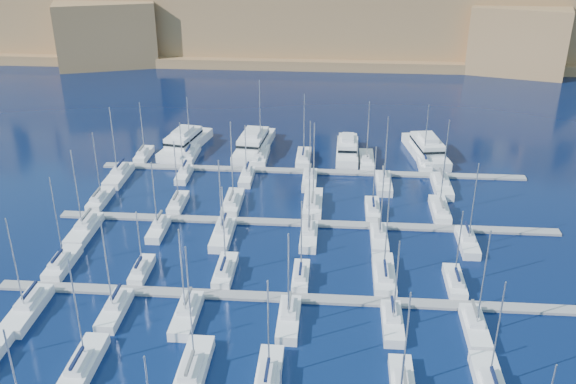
# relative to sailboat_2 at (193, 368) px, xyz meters

# --- Properties ---
(ground) EXTENTS (600.00, 600.00, 0.00)m
(ground) POSITION_rel_sailboat_2_xyz_m (10.82, 27.90, -0.78)
(ground) COLOR #060E33
(ground) RESTS_ON ground
(pontoon_mid_near) EXTENTS (84.00, 2.00, 0.40)m
(pontoon_mid_near) POSITION_rel_sailboat_2_xyz_m (10.82, 15.90, -0.58)
(pontoon_mid_near) COLOR slate
(pontoon_mid_near) RESTS_ON ground
(pontoon_mid_far) EXTENTS (84.00, 2.00, 0.40)m
(pontoon_mid_far) POSITION_rel_sailboat_2_xyz_m (10.82, 37.90, -0.58)
(pontoon_mid_far) COLOR slate
(pontoon_mid_far) RESTS_ON ground
(pontoon_far) EXTENTS (84.00, 2.00, 0.40)m
(pontoon_far) POSITION_rel_sailboat_2_xyz_m (10.82, 59.90, -0.58)
(pontoon_far) COLOR slate
(pontoon_far) RESTS_ON ground
(sailboat_1) EXTENTS (2.99, 9.95, 15.04)m
(sailboat_1) POSITION_rel_sailboat_2_xyz_m (-13.02, -0.24, -0.02)
(sailboat_1) COLOR silver
(sailboat_1) RESTS_ON ground
(sailboat_2) EXTENTS (3.13, 10.45, 17.01)m
(sailboat_2) POSITION_rel_sailboat_2_xyz_m (0.00, 0.00, 0.00)
(sailboat_2) COLOR silver
(sailboat_2) RESTS_ON ground
(sailboat_3) EXTENTS (2.82, 9.38, 13.59)m
(sailboat_3) POSITION_rel_sailboat_2_xyz_m (8.83, -0.52, -0.04)
(sailboat_3) COLOR silver
(sailboat_3) RESTS_ON ground
(sailboat_12) EXTENTS (2.77, 9.24, 14.77)m
(sailboat_12) POSITION_rel_sailboat_2_xyz_m (-24.39, 21.41, -0.03)
(sailboat_12) COLOR silver
(sailboat_12) RESTS_ON ground
(sailboat_13) EXTENTS (2.21, 7.37, 10.36)m
(sailboat_13) POSITION_rel_sailboat_2_xyz_m (-12.08, 20.49, -0.08)
(sailboat_13) COLOR silver
(sailboat_13) RESTS_ON ground
(sailboat_14) EXTENTS (2.63, 8.77, 14.30)m
(sailboat_14) POSITION_rel_sailboat_2_xyz_m (0.15, 21.18, -0.04)
(sailboat_14) COLOR silver
(sailboat_14) RESTS_ON ground
(sailboat_15) EXTENTS (2.30, 7.67, 12.81)m
(sailboat_15) POSITION_rel_sailboat_2_xyz_m (11.25, 20.64, -0.05)
(sailboat_15) COLOR silver
(sailboat_15) RESTS_ON ground
(sailboat_16) EXTENTS (3.09, 10.29, 16.77)m
(sailboat_16) POSITION_rel_sailboat_2_xyz_m (23.20, 21.92, -0.00)
(sailboat_16) COLOR silver
(sailboat_16) RESTS_ON ground
(sailboat_17) EXTENTS (2.44, 8.12, 12.03)m
(sailboat_17) POSITION_rel_sailboat_2_xyz_m (33.12, 20.86, -0.06)
(sailboat_17) COLOR silver
(sailboat_17) RESTS_ON ground
(sailboat_18) EXTENTS (3.15, 10.48, 14.97)m
(sailboat_18) POSITION_rel_sailboat_2_xyz_m (-24.42, 9.78, -0.01)
(sailboat_18) COLOR silver
(sailboat_18) RESTS_ON ground
(sailboat_19) EXTENTS (2.64, 8.81, 14.69)m
(sailboat_19) POSITION_rel_sailboat_2_xyz_m (-12.84, 10.61, -0.03)
(sailboat_19) COLOR silver
(sailboat_19) RESTS_ON ground
(sailboat_20) EXTENTS (2.84, 9.46, 14.07)m
(sailboat_20) POSITION_rel_sailboat_2_xyz_m (-3.09, 10.29, -0.03)
(sailboat_20) COLOR silver
(sailboat_20) RESTS_ON ground
(sailboat_21) EXTENTS (2.76, 9.19, 13.96)m
(sailboat_21) POSITION_rel_sailboat_2_xyz_m (10.31, 10.42, -0.04)
(sailboat_21) COLOR silver
(sailboat_21) RESTS_ON ground
(sailboat_22) EXTENTS (2.60, 8.65, 13.35)m
(sailboat_22) POSITION_rel_sailboat_2_xyz_m (23.64, 10.69, -0.05)
(sailboat_22) COLOR silver
(sailboat_22) RESTS_ON ground
(sailboat_23) EXTENTS (2.72, 9.06, 15.36)m
(sailboat_23) POSITION_rel_sailboat_2_xyz_m (34.03, 10.48, -0.02)
(sailboat_23) COLOR silver
(sailboat_23) RESTS_ON ground
(sailboat_24) EXTENTS (2.58, 8.59, 13.56)m
(sailboat_24) POSITION_rel_sailboat_2_xyz_m (-26.23, 43.09, -0.04)
(sailboat_24) COLOR silver
(sailboat_24) RESTS_ON ground
(sailboat_25) EXTENTS (2.38, 7.94, 12.52)m
(sailboat_25) POSITION_rel_sailboat_2_xyz_m (-11.96, 42.77, -0.06)
(sailboat_25) COLOR silver
(sailboat_25) RESTS_ON ground
(sailboat_26) EXTENTS (2.92, 9.73, 15.95)m
(sailboat_26) POSITION_rel_sailboat_2_xyz_m (-2.24, 43.65, -0.01)
(sailboat_26) COLOR silver
(sailboat_26) RESTS_ON ground
(sailboat_27) EXTENTS (3.22, 10.75, 15.93)m
(sailboat_27) POSITION_rel_sailboat_2_xyz_m (11.97, 44.15, -0.01)
(sailboat_27) COLOR silver
(sailboat_27) RESTS_ON ground
(sailboat_28) EXTENTS (2.47, 8.24, 12.50)m
(sailboat_28) POSITION_rel_sailboat_2_xyz_m (22.42, 42.92, -0.06)
(sailboat_28) COLOR silver
(sailboat_28) RESTS_ON ground
(sailboat_29) EXTENTS (2.84, 9.48, 13.42)m
(sailboat_29) POSITION_rel_sailboat_2_xyz_m (34.06, 43.52, -0.04)
(sailboat_29) COLOR silver
(sailboat_29) RESTS_ON ground
(sailboat_30) EXTENTS (3.13, 10.44, 15.25)m
(sailboat_30) POSITION_rel_sailboat_2_xyz_m (-24.89, 31.81, -0.01)
(sailboat_30) COLOR silver
(sailboat_30) RESTS_ON ground
(sailboat_31) EXTENTS (2.37, 7.91, 13.06)m
(sailboat_31) POSITION_rel_sailboat_2_xyz_m (-12.89, 33.05, -0.05)
(sailboat_31) COLOR silver
(sailboat_31) RESTS_ON ground
(sailboat_32) EXTENTS (2.99, 9.95, 14.22)m
(sailboat_32) POSITION_rel_sailboat_2_xyz_m (-2.04, 32.05, -0.03)
(sailboat_32) COLOR silver
(sailboat_32) RESTS_ON ground
(sailboat_33) EXTENTS (2.68, 8.92, 13.30)m
(sailboat_33) POSITION_rel_sailboat_2_xyz_m (11.82, 32.55, -0.04)
(sailboat_33) COLOR silver
(sailboat_33) RESTS_ON ground
(sailboat_34) EXTENTS (2.63, 8.78, 14.17)m
(sailboat_34) POSITION_rel_sailboat_2_xyz_m (23.05, 32.62, -0.04)
(sailboat_34) COLOR silver
(sailboat_34) RESTS_ON ground
(sailboat_35) EXTENTS (2.67, 8.89, 14.72)m
(sailboat_35) POSITION_rel_sailboat_2_xyz_m (36.87, 32.57, -0.03)
(sailboat_35) COLOR silver
(sailboat_35) RESTS_ON ground
(sailboat_36) EXTENTS (2.39, 7.95, 12.32)m
(sailboat_36) POSITION_rel_sailboat_2_xyz_m (-24.44, 64.77, -0.06)
(sailboat_36) COLOR silver
(sailboat_36) RESTS_ON ground
(sailboat_37) EXTENTS (2.77, 9.22, 13.41)m
(sailboat_37) POSITION_rel_sailboat_2_xyz_m (-14.75, 65.40, -0.04)
(sailboat_37) COLOR silver
(sailboat_37) RESTS_ON ground
(sailboat_38) EXTENTS (3.05, 10.18, 17.02)m
(sailboat_38) POSITION_rel_sailboat_2_xyz_m (0.07, 65.87, -0.00)
(sailboat_38) COLOR silver
(sailboat_38) RESTS_ON ground
(sailboat_39) EXTENTS (2.85, 9.49, 14.57)m
(sailboat_39) POSITION_rel_sailboat_2_xyz_m (9.11, 65.53, -0.03)
(sailboat_39) COLOR silver
(sailboat_39) RESTS_ON ground
(sailboat_40) EXTENTS (2.85, 9.49, 13.30)m
(sailboat_40) POSITION_rel_sailboat_2_xyz_m (22.11, 65.53, -0.04)
(sailboat_40) COLOR silver
(sailboat_40) RESTS_ON ground
(sailboat_41) EXTENTS (2.52, 8.40, 13.07)m
(sailboat_41) POSITION_rel_sailboat_2_xyz_m (33.70, 64.99, -0.05)
(sailboat_41) COLOR silver
(sailboat_41) RESTS_ON ground
(sailboat_42) EXTENTS (3.19, 10.63, 15.07)m
(sailboat_42) POSITION_rel_sailboat_2_xyz_m (-26.22, 53.71, -0.01)
(sailboat_42) COLOR silver
(sailboat_42) RESTS_ON ground
(sailboat_43) EXTENTS (2.24, 7.47, 11.82)m
(sailboat_43) POSITION_rel_sailboat_2_xyz_m (-13.69, 55.27, -0.07)
(sailboat_43) COLOR silver
(sailboat_43) RESTS_ON ground
(sailboat_44) EXTENTS (2.37, 7.90, 11.71)m
(sailboat_44) POSITION_rel_sailboat_2_xyz_m (-1.30, 55.06, -0.07)
(sailboat_44) COLOR silver
(sailboat_44) RESTS_ON ground
(sailboat_45) EXTENTS (2.64, 8.79, 13.09)m
(sailboat_45) POSITION_rel_sailboat_2_xyz_m (10.90, 54.62, -0.05)
(sailboat_45) COLOR silver
(sailboat_45) RESTS_ON ground
(sailboat_46) EXTENTS (2.89, 9.62, 14.42)m
(sailboat_46) POSITION_rel_sailboat_2_xyz_m (24.95, 54.21, -0.03)
(sailboat_46) COLOR silver
(sailboat_46) RESTS_ON ground
(sailboat_47) EXTENTS (3.15, 10.50, 14.30)m
(sailboat_47) POSITION_rel_sailboat_2_xyz_m (35.75, 53.78, -0.02)
(sailboat_47) COLOR silver
(sailboat_47) RESTS_ON ground
(motor_yacht_a) EXTENTS (8.78, 18.88, 5.25)m
(motor_yacht_a) POSITION_rel_sailboat_2_xyz_m (-16.86, 70.14, 0.95)
(motor_yacht_a) COLOR silver
(motor_yacht_a) RESTS_ON ground
(motor_yacht_b) EXTENTS (7.43, 19.37, 5.25)m
(motor_yacht_b) POSITION_rel_sailboat_2_xyz_m (-1.89, 70.49, 0.95)
(motor_yacht_b) COLOR silver
(motor_yacht_b) RESTS_ON ground
(motor_yacht_c) EXTENTS (4.71, 14.92, 5.25)m
(motor_yacht_c) POSITION_rel_sailboat_2_xyz_m (18.16, 68.53, 0.95)
(motor_yacht_c) COLOR silver
(motor_yacht_c) RESTS_ON ground
(motor_yacht_d) EXTENTS (8.60, 19.12, 5.25)m
(motor_yacht_d) POSITION_rel_sailboat_2_xyz_m (34.70, 70.26, 0.95)
(motor_yacht_d) COLOR silver
(motor_yacht_d) RESTS_ON ground
(fortified_city) EXTENTS (460.00, 108.95, 59.52)m
(fortified_city) POSITION_rel_sailboat_2_xyz_m (10.63, 183.16, 13.96)
(fortified_city) COLOR brown
(fortified_city) RESTS_ON ground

